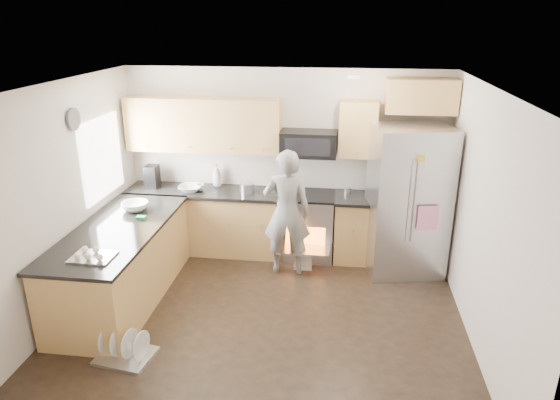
# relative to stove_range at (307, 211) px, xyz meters

# --- Properties ---
(ground) EXTENTS (4.50, 4.50, 0.00)m
(ground) POSITION_rel_stove_range_xyz_m (-0.35, -1.69, -0.68)
(ground) COLOR black
(ground) RESTS_ON ground
(room_shell) EXTENTS (4.54, 4.04, 2.62)m
(room_shell) POSITION_rel_stove_range_xyz_m (-0.39, -1.68, 1.00)
(room_shell) COLOR beige
(room_shell) RESTS_ON ground
(back_cabinet_run) EXTENTS (4.45, 0.64, 2.50)m
(back_cabinet_run) POSITION_rel_stove_range_xyz_m (-0.94, 0.05, 0.29)
(back_cabinet_run) COLOR tan
(back_cabinet_run) RESTS_ON ground
(peninsula) EXTENTS (0.96, 2.36, 1.03)m
(peninsula) POSITION_rel_stove_range_xyz_m (-2.10, -1.44, -0.21)
(peninsula) COLOR tan
(peninsula) RESTS_ON ground
(stove_range) EXTENTS (0.76, 0.97, 1.79)m
(stove_range) POSITION_rel_stove_range_xyz_m (0.00, 0.00, 0.00)
(stove_range) COLOR #B7B7BC
(stove_range) RESTS_ON ground
(refrigerator) EXTENTS (1.08, 0.90, 1.97)m
(refrigerator) POSITION_rel_stove_range_xyz_m (1.33, -0.24, 0.31)
(refrigerator) COLOR #B7B7BC
(refrigerator) RESTS_ON ground
(person) EXTENTS (0.65, 0.45, 1.69)m
(person) POSITION_rel_stove_range_xyz_m (-0.22, -0.52, 0.17)
(person) COLOR gray
(person) RESTS_ON ground
(dish_rack) EXTENTS (0.60, 0.51, 0.33)m
(dish_rack) POSITION_rel_stove_range_xyz_m (-1.62, -2.55, -0.59)
(dish_rack) COLOR #B7B7BC
(dish_rack) RESTS_ON ground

